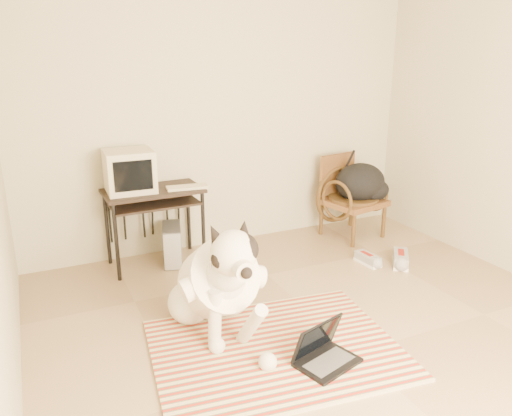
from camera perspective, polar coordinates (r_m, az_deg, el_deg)
floor at (r=3.48m, az=11.36°, el=-15.92°), size 4.50×4.50×0.00m
wall_back at (r=4.91m, az=-3.50°, el=11.14°), size 4.50×0.00×4.50m
rug at (r=3.44m, az=2.24°, el=-15.78°), size 1.73×1.41×0.02m
dog at (r=3.48m, az=-4.37°, el=-8.57°), size 0.62×1.30×0.93m
laptop at (r=3.30m, az=7.71°, el=-16.02°), size 0.44×0.37×0.27m
computer_desk at (r=4.56m, az=-11.61°, el=0.85°), size 0.87×0.50×0.72m
crt_monitor at (r=4.48m, az=-14.27°, el=4.12°), size 0.42×0.40×0.36m
desk_keyboard at (r=4.51m, az=-7.87°, el=2.37°), size 0.38×0.18×0.02m
pc_tower at (r=4.70m, az=-9.55°, el=-4.14°), size 0.25×0.41×0.36m
rattan_chair at (r=5.36m, az=10.68°, el=1.33°), size 0.66×0.64×0.85m
backpack at (r=5.31m, az=12.07°, el=2.74°), size 0.57×0.45×0.40m
sneaker_left at (r=4.78m, az=12.65°, el=-5.75°), size 0.13×0.28×0.10m
sneaker_right at (r=4.83m, az=16.20°, el=-5.65°), size 0.31×0.34×0.12m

